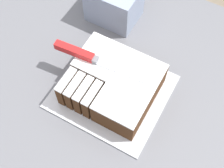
{
  "coord_description": "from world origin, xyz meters",
  "views": [
    {
      "loc": [
        0.22,
        -0.33,
        1.77
      ],
      "look_at": [
        0.01,
        0.05,
        0.98
      ],
      "focal_mm": 50.0,
      "sensor_mm": 36.0,
      "label": 1
    }
  ],
  "objects_px": {
    "cake_board": "(112,92)",
    "cake": "(114,84)",
    "storage_box": "(114,3)",
    "knife": "(82,54)"
  },
  "relations": [
    {
      "from": "cake_board",
      "to": "knife",
      "type": "relative_size",
      "value": 1.09
    },
    {
      "from": "cake_board",
      "to": "cake",
      "type": "relative_size",
      "value": 1.29
    },
    {
      "from": "cake",
      "to": "knife",
      "type": "relative_size",
      "value": 0.84
    },
    {
      "from": "cake",
      "to": "knife",
      "type": "height_order",
      "value": "knife"
    },
    {
      "from": "cake_board",
      "to": "knife",
      "type": "bearing_deg",
      "value": 170.9
    },
    {
      "from": "knife",
      "to": "storage_box",
      "type": "xyz_separation_m",
      "value": [
        -0.03,
        0.25,
        -0.04
      ]
    },
    {
      "from": "cake",
      "to": "storage_box",
      "type": "distance_m",
      "value": 0.3
    },
    {
      "from": "cake",
      "to": "knife",
      "type": "bearing_deg",
      "value": 172.91
    },
    {
      "from": "cake",
      "to": "storage_box",
      "type": "xyz_separation_m",
      "value": [
        -0.14,
        0.26,
        0.02
      ]
    },
    {
      "from": "cake_board",
      "to": "cake",
      "type": "distance_m",
      "value": 0.05
    }
  ]
}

